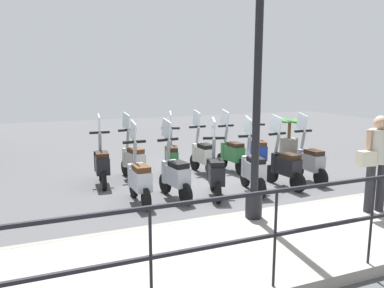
{
  "coord_description": "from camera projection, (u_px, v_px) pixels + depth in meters",
  "views": [
    {
      "loc": [
        -7.27,
        3.49,
        2.34
      ],
      "look_at": [
        0.2,
        0.5,
        0.9
      ],
      "focal_mm": 35.0,
      "sensor_mm": 36.0,
      "label": 1
    }
  ],
  "objects": [
    {
      "name": "scooter_near_0",
      "position": [
        309.0,
        161.0,
        8.39
      ],
      "size": [
        1.23,
        0.44,
        1.54
      ],
      "rotation": [
        0.0,
        0.0,
        -0.02
      ],
      "color": "black",
      "rests_on": "ground_plane"
    },
    {
      "name": "scooter_far_3",
      "position": [
        172.0,
        157.0,
        8.81
      ],
      "size": [
        1.21,
        0.53,
        1.54
      ],
      "rotation": [
        0.0,
        0.0,
        -0.27
      ],
      "color": "black",
      "rests_on": "ground_plane"
    },
    {
      "name": "scooter_near_4",
      "position": [
        175.0,
        175.0,
        7.23
      ],
      "size": [
        1.23,
        0.47,
        1.54
      ],
      "rotation": [
        0.0,
        0.0,
        0.16
      ],
      "color": "black",
      "rests_on": "ground_plane"
    },
    {
      "name": "fence_railing",
      "position": [
        373.0,
        203.0,
        4.33
      ],
      "size": [
        0.04,
        16.03,
        1.07
      ],
      "color": "black",
      "rests_on": "promenade_walkway"
    },
    {
      "name": "promenade_walkway",
      "position": [
        310.0,
        235.0,
        5.44
      ],
      "size": [
        2.2,
        20.0,
        0.15
      ],
      "color": "gray",
      "rests_on": "ground_plane"
    },
    {
      "name": "scooter_far_0",
      "position": [
        258.0,
        151.0,
        9.54
      ],
      "size": [
        1.2,
        0.55,
        1.54
      ],
      "rotation": [
        0.0,
        0.0,
        -0.3
      ],
      "color": "black",
      "rests_on": "ground_plane"
    },
    {
      "name": "scooter_near_3",
      "position": [
        215.0,
        173.0,
        7.37
      ],
      "size": [
        1.2,
        0.55,
        1.54
      ],
      "rotation": [
        0.0,
        0.0,
        -0.31
      ],
      "color": "black",
      "rests_on": "ground_plane"
    },
    {
      "name": "scooter_near_1",
      "position": [
        285.0,
        165.0,
        7.99
      ],
      "size": [
        1.23,
        0.44,
        1.54
      ],
      "rotation": [
        0.0,
        0.0,
        0.11
      ],
      "color": "black",
      "rests_on": "ground_plane"
    },
    {
      "name": "scooter_far_4",
      "position": [
        133.0,
        159.0,
        8.57
      ],
      "size": [
        1.22,
        0.49,
        1.54
      ],
      "rotation": [
        0.0,
        0.0,
        0.21
      ],
      "color": "black",
      "rests_on": "ground_plane"
    },
    {
      "name": "pedestrian_with_bag",
      "position": [
        377.0,
        156.0,
        6.03
      ],
      "size": [
        0.36,
        0.66,
        1.59
      ],
      "rotation": [
        0.0,
        0.0,
        -0.13
      ],
      "color": "#28282D",
      "rests_on": "promenade_walkway"
    },
    {
      "name": "scooter_far_2",
      "position": [
        203.0,
        154.0,
        9.13
      ],
      "size": [
        1.23,
        0.44,
        1.54
      ],
      "rotation": [
        0.0,
        0.0,
        0.09
      ],
      "color": "black",
      "rests_on": "ground_plane"
    },
    {
      "name": "scooter_far_5",
      "position": [
        102.0,
        164.0,
        8.15
      ],
      "size": [
        1.23,
        0.44,
        1.54
      ],
      "rotation": [
        0.0,
        0.0,
        -0.06
      ],
      "color": "black",
      "rests_on": "ground_plane"
    },
    {
      "name": "lamp_post_near",
      "position": [
        257.0,
        91.0,
        5.58
      ],
      "size": [
        0.26,
        0.9,
        4.47
      ],
      "color": "black",
      "rests_on": "promenade_walkway"
    },
    {
      "name": "scooter_near_2",
      "position": [
        253.0,
        169.0,
        7.64
      ],
      "size": [
        1.23,
        0.46,
        1.54
      ],
      "rotation": [
        0.0,
        0.0,
        -0.15
      ],
      "color": "black",
      "rests_on": "ground_plane"
    },
    {
      "name": "scooter_far_1",
      "position": [
        232.0,
        153.0,
        9.32
      ],
      "size": [
        1.23,
        0.44,
        1.54
      ],
      "rotation": [
        0.0,
        0.0,
        0.12
      ],
      "color": "black",
      "rests_on": "ground_plane"
    },
    {
      "name": "ground_plane",
      "position": [
        216.0,
        184.0,
        8.33
      ],
      "size": [
        28.0,
        28.0,
        0.0
      ],
      "primitive_type": "plane",
      "color": "#4C4C4F"
    },
    {
      "name": "potted_palm",
      "position": [
        289.0,
        138.0,
        11.74
      ],
      "size": [
        1.06,
        0.66,
        1.05
      ],
      "color": "slate",
      "rests_on": "ground_plane"
    },
    {
      "name": "scooter_near_5",
      "position": [
        139.0,
        178.0,
        6.95
      ],
      "size": [
        1.23,
        0.44,
        1.54
      ],
      "rotation": [
        0.0,
        0.0,
        0.04
      ],
      "color": "black",
      "rests_on": "ground_plane"
    }
  ]
}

